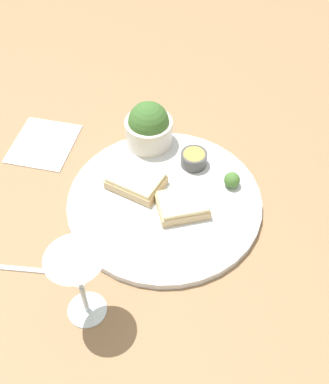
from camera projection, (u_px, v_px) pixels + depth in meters
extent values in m
plane|color=#93704C|center=(164.00, 204.00, 0.87)|extent=(4.00, 4.00, 0.00)
cylinder|color=silver|center=(164.00, 202.00, 0.87)|extent=(0.35, 0.35, 0.01)
cylinder|color=silver|center=(149.00, 132.00, 0.94)|extent=(0.09, 0.09, 0.05)
sphere|color=#3D6B2D|center=(149.00, 122.00, 0.92)|extent=(0.08, 0.08, 0.08)
cylinder|color=#4C4C4C|center=(194.00, 159.00, 0.91)|extent=(0.05, 0.05, 0.03)
cylinder|color=tan|center=(194.00, 155.00, 0.90)|extent=(0.04, 0.04, 0.01)
cube|color=#D1B27F|center=(136.00, 182.00, 0.87)|extent=(0.10, 0.08, 0.02)
cube|color=beige|center=(136.00, 177.00, 0.86)|extent=(0.09, 0.07, 0.01)
cube|color=#D1B27F|center=(182.00, 206.00, 0.84)|extent=(0.11, 0.10, 0.02)
cube|color=beige|center=(183.00, 202.00, 0.83)|extent=(0.10, 0.10, 0.01)
cylinder|color=silver|center=(87.00, 309.00, 0.73)|extent=(0.06, 0.06, 0.01)
cylinder|color=silver|center=(84.00, 299.00, 0.71)|extent=(0.01, 0.01, 0.06)
cone|color=silver|center=(78.00, 274.00, 0.65)|extent=(0.08, 0.08, 0.08)
sphere|color=#477533|center=(232.00, 180.00, 0.87)|extent=(0.03, 0.03, 0.03)
cube|color=white|center=(43.00, 143.00, 0.97)|extent=(0.15, 0.16, 0.01)
cube|color=silver|center=(6.00, 267.00, 0.78)|extent=(0.18, 0.07, 0.01)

